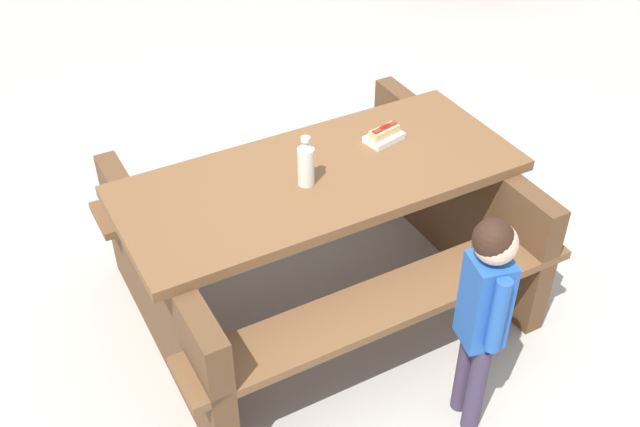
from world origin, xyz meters
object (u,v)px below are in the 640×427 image
hotdog_tray (384,135)px  child_in_coat (484,302)px  picnic_table (320,227)px  soda_bottle (306,163)px

hotdog_tray → child_in_coat: size_ratio=0.17×
picnic_table → hotdog_tray: 0.53m
soda_bottle → child_in_coat: (0.05, -0.93, -0.19)m
soda_bottle → child_in_coat: child_in_coat is taller
soda_bottle → hotdog_tray: (0.50, 0.01, -0.08)m
soda_bottle → child_in_coat: 0.95m
hotdog_tray → child_in_coat: 1.05m
hotdog_tray → child_in_coat: bearing=-115.7°
picnic_table → hotdog_tray: size_ratio=11.36×
child_in_coat → picnic_table: bearing=87.1°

